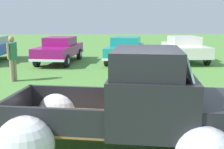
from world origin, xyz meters
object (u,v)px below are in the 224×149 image
Objects in this scene: vintage_pickup_truck at (137,112)px; spectator_0 at (12,56)px; lane_cone_0 at (119,103)px; show_car_1 at (60,49)px; show_car_2 at (126,49)px; show_car_3 at (184,48)px.

spectator_0 is (-4.13, 6.06, 0.26)m from vintage_pickup_truck.
show_car_1 is at bearing 107.80° from lane_cone_0.
show_car_2 is 3.45m from show_car_3.
show_car_1 is 0.99× the size of show_car_2.
lane_cone_0 is at bearing 26.25° from show_car_1.
vintage_pickup_truck is at bearing 8.15° from show_car_2.
show_car_3 is at bearing 64.59° from lane_cone_0.
vintage_pickup_truck is 7.34m from spectator_0.
show_car_3 is 9.67m from spectator_0.
vintage_pickup_truck is 1.11× the size of show_car_3.
show_car_1 is at bearing -87.62° from show_car_3.
vintage_pickup_truck reaches higher than spectator_0.
spectator_0 reaches higher than show_car_3.
show_car_1 is 2.61× the size of spectator_0.
spectator_0 is (-1.12, -4.69, 0.24)m from show_car_1.
spectator_0 is at bearing -5.04° from show_car_1.
vintage_pickup_truck is 2.04m from lane_cone_0.
show_car_2 is 6.74m from spectator_0.
vintage_pickup_truck is 11.16m from show_car_1.
lane_cone_0 is (-0.89, -8.78, -0.47)m from show_car_2.
lane_cone_0 is (-0.19, 1.98, -0.45)m from vintage_pickup_truck.
show_car_2 is 1.07× the size of show_car_3.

